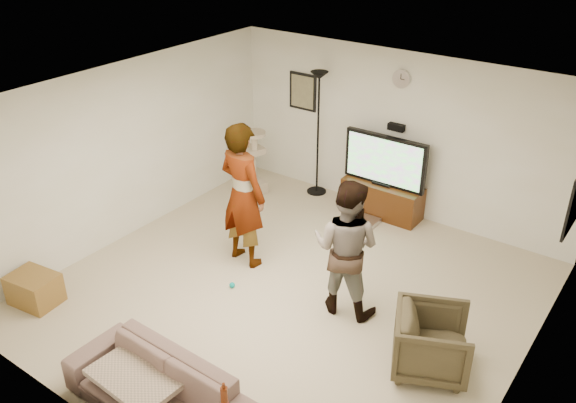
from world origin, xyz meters
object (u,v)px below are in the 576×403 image
Objects in this scene: tv_stand at (382,199)px; sofa at (156,389)px; cat_tree at (253,162)px; beer_bottle at (225,399)px; armchair at (432,342)px; person_right at (346,248)px; tv at (385,160)px; person_left at (243,195)px; floor_lamp at (318,135)px; side_table at (35,289)px.

tv_stand is 0.64× the size of sofa.
tv_stand is 2.17m from cat_tree.
beer_bottle is (0.88, 0.00, 0.40)m from sofa.
armchair is at bearing -27.89° from cat_tree.
person_right is 2.58m from sofa.
tv_stand is 1.61× the size of armchair.
tv is 4.92m from beer_bottle.
person_left is 1.17× the size of person_right.
person_left is (1.18, -1.67, 0.43)m from cat_tree.
person_right is (2.81, -1.79, 0.29)m from cat_tree.
tv is 0.64× the size of floor_lamp.
cat_tree is 3.35m from person_right.
cat_tree is at bearing -143.73° from floor_lamp.
tv_stand is 2.52m from person_left.
person_right is at bearing -177.79° from person_left.
person_right is 2.94× the size of side_table.
floor_lamp reaches higher than side_table.
cat_tree is 3.92m from side_table.
tv_stand is at bearing 62.22° from side_table.
floor_lamp is at bearing -59.29° from person_right.
person_left is at bearing -81.53° from floor_lamp.
tv_stand is 0.73× the size of person_right.
floor_lamp is at bearing 25.15° from armchair.
tv_stand is 5.05m from side_table.
floor_lamp is 4.72m from side_table.
armchair is at bearing 155.24° from person_right.
cat_tree is (-0.84, -0.62, -0.47)m from floor_lamp.
floor_lamp is 1.06× the size of sofa.
tv is 2.41m from person_left.
floor_lamp is (-1.23, 0.04, 0.12)m from tv.
beer_bottle reaches higher than armchair.
cat_tree is 4.42× the size of beer_bottle.
sofa is at bearing -7.75° from side_table.
person_right reaches higher than tv_stand.
person_right is at bearing 76.96° from sofa.
armchair is at bearing 21.65° from side_table.
beer_bottle is 0.33× the size of armchair.
sofa is 0.97m from beer_bottle.
person_right reaches higher than sofa.
cat_tree is (-2.07, -0.57, 0.30)m from tv_stand.
floor_lamp is at bearing -75.07° from person_left.
person_left is 7.90× the size of beer_bottle.
floor_lamp reaches higher than tv.
person_left is at bearing -54.68° from cat_tree.
sofa is 3.34× the size of side_table.
sofa is at bearing 180.00° from beer_bottle.
tv_stand is 2.15× the size of side_table.
cat_tree is at bearing -48.22° from person_left.
tv is 3.44m from armchair.
armchair is at bearing -53.64° from tv_stand.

